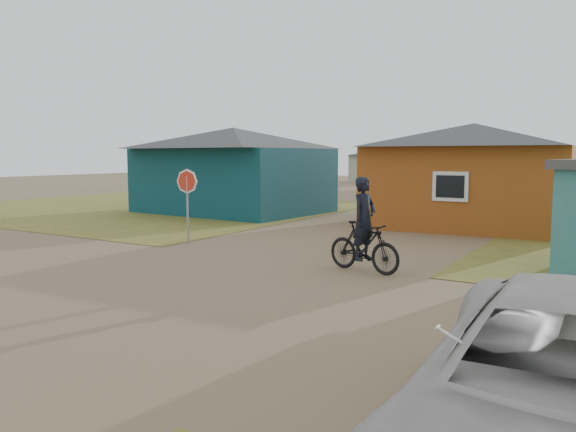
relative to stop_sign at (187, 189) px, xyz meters
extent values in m
plane|color=#7D6648|center=(3.70, -4.84, -1.70)|extent=(120.00, 120.00, 0.00)
cube|color=olive|center=(-10.30, 8.16, -1.69)|extent=(20.00, 18.00, 0.00)
cube|color=#0A333B|center=(-4.80, 8.66, -0.20)|extent=(8.40, 6.54, 3.00)
pyramid|color=#353537|center=(-4.80, 8.66, 1.80)|extent=(8.93, 7.08, 1.00)
cube|color=#924916|center=(6.20, 9.16, -0.20)|extent=(7.21, 6.24, 3.00)
pyramid|color=#353537|center=(6.20, 9.16, 1.75)|extent=(7.72, 6.76, 0.90)
cube|color=silver|center=(6.20, 6.13, -0.05)|extent=(1.20, 0.06, 1.00)
cube|color=black|center=(6.20, 6.10, -0.05)|extent=(0.95, 0.04, 0.75)
cube|color=#9AA28B|center=(-2.30, 29.16, -0.30)|extent=(6.49, 5.60, 2.80)
pyramid|color=#353537|center=(-2.30, 29.16, 1.50)|extent=(7.04, 6.15, 0.80)
cube|color=#9AA28B|center=(-10.30, 41.16, -0.35)|extent=(5.75, 5.28, 2.70)
pyramid|color=#353537|center=(-10.30, 41.16, 1.35)|extent=(6.28, 5.81, 0.70)
cylinder|color=gray|center=(0.00, 0.00, -0.67)|extent=(0.06, 0.06, 2.06)
imported|color=black|center=(6.18, -0.94, -1.11)|extent=(2.02, 0.95, 1.17)
imported|color=black|center=(6.18, -0.94, -0.46)|extent=(0.60, 0.78, 1.92)
camera|label=1|loc=(11.37, -12.78, 0.99)|focal=35.00mm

